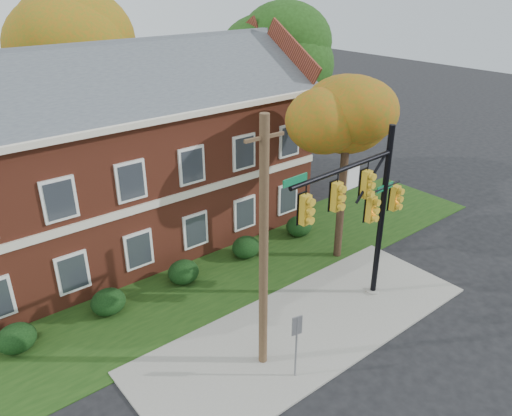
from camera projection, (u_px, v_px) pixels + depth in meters
ground at (325, 341)px, 18.58m from camera, size 120.00×120.00×0.00m
sidewalk at (306, 327)px, 19.27m from camera, size 14.00×5.00×0.08m
grass_strip at (230, 273)px, 22.79m from camera, size 30.00×6.00×0.04m
apartment_building at (119, 146)px, 23.73m from camera, size 18.80×8.80×9.74m
hedge_far_left at (16, 338)px, 17.93m from camera, size 1.40×1.26×1.05m
hedge_left at (108, 302)px, 19.93m from camera, size 1.40×1.26×1.05m
hedge_center at (183, 272)px, 21.93m from camera, size 1.40×1.26×1.05m
hedge_right at (246, 247)px, 23.92m from camera, size 1.40×1.26×1.05m
hedge_far_right at (299, 226)px, 25.92m from camera, size 1.40×1.26×1.05m
tree_near_right at (353, 121)px, 21.45m from camera, size 4.50×4.25×8.58m
tree_right_rear at (285, 54)px, 29.45m from camera, size 6.30×5.95×10.62m
tree_far_rear at (73, 43)px, 28.36m from camera, size 6.84×6.46×11.52m
traffic_signal at (363, 204)px, 18.64m from camera, size 6.64×0.69×7.41m
utility_pole at (264, 251)px, 15.68m from camera, size 1.39×0.31×8.91m
sign_post at (297, 337)px, 16.20m from camera, size 0.37×0.13×2.53m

